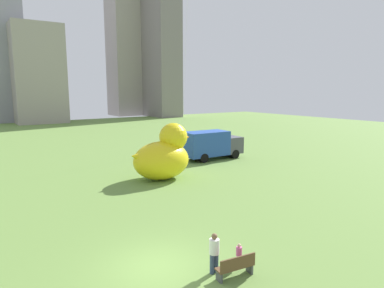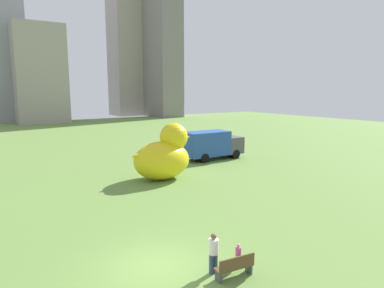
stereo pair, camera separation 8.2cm
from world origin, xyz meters
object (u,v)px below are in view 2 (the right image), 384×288
object	(u,v)px
giant_inflatable_duck	(164,156)
box_truck	(212,145)
person_adult	(213,251)
park_bench	(235,266)
person_child	(238,254)

from	to	relation	value
giant_inflatable_duck	box_truck	bearing A→B (deg)	27.19
person_adult	box_truck	bearing A→B (deg)	52.85
park_bench	box_truck	world-z (taller)	box_truck
park_bench	giant_inflatable_duck	world-z (taller)	giant_inflatable_duck
giant_inflatable_duck	box_truck	xyz separation A→B (m)	(7.81, 4.01, -0.41)
person_adult	person_child	bearing A→B (deg)	-9.57
person_child	giant_inflatable_duck	world-z (taller)	giant_inflatable_duck
park_bench	giant_inflatable_duck	xyz separation A→B (m)	(4.80, 13.97, 1.39)
park_bench	person_child	bearing A→B (deg)	40.99
giant_inflatable_duck	person_child	bearing A→B (deg)	-107.22
person_child	box_truck	bearing A→B (deg)	55.52
person_adult	giant_inflatable_duck	xyz separation A→B (m)	(5.25, 13.22, 0.98)
person_adult	person_child	size ratio (longest dim) A/B	1.66
person_child	box_truck	distance (m)	21.15
park_bench	giant_inflatable_duck	bearing A→B (deg)	71.02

